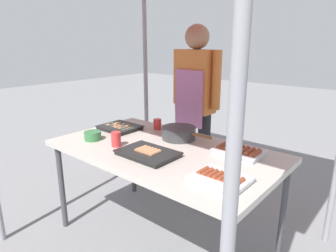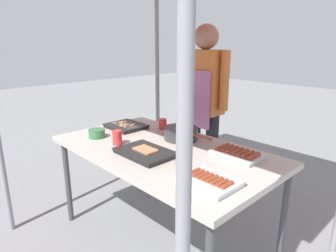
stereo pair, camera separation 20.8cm
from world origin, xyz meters
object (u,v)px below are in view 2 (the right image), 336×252
condiment_bowl (97,133)px  vendor_woman (204,98)px  stall_table (163,155)px  tray_pork_links (145,152)px  drink_cup_by_wok (117,138)px  drink_cup_near_edge (163,124)px  tray_meat_skewers (126,126)px  cooking_wok (181,133)px  tray_grilled_sausages (237,154)px  tray_spring_rolls (209,181)px

condiment_bowl → vendor_woman: bearing=77.3°
stall_table → tray_pork_links: (0.02, -0.18, 0.07)m
drink_cup_by_wok → drink_cup_near_edge: bearing=97.3°
condiment_bowl → tray_meat_skewers: bearing=100.4°
cooking_wok → condiment_bowl: bearing=-137.6°
tray_grilled_sausages → cooking_wok: size_ratio=0.74×
tray_grilled_sausages → condiment_bowl: (-0.99, -0.44, 0.01)m
tray_meat_skewers → tray_pork_links: (0.61, -0.28, 0.00)m
stall_table → vendor_woman: 0.90m
cooking_wok → condiment_bowl: size_ratio=3.30×
drink_cup_by_wok → tray_spring_rolls: bearing=-0.9°
tray_grilled_sausages → drink_cup_near_edge: (-0.81, 0.09, 0.02)m
tray_spring_rolls → cooking_wok: size_ratio=0.71×
tray_meat_skewers → vendor_woman: bearing=67.6°
tray_pork_links → drink_cup_by_wok: bearing=-177.5°
tray_pork_links → tray_grilled_sausages: bearing=42.3°
tray_pork_links → drink_cup_near_edge: size_ratio=4.37×
tray_grilled_sausages → tray_spring_rolls: 0.44m
cooking_wok → drink_cup_by_wok: bearing=-119.4°
stall_table → tray_spring_rolls: 0.62m
drink_cup_near_edge → cooking_wok: bearing=-15.9°
drink_cup_by_wok → tray_grilled_sausages: bearing=29.2°
tray_grilled_sausages → tray_spring_rolls: tray_grilled_sausages is taller
tray_pork_links → tray_spring_rolls: same height
tray_spring_rolls → drink_cup_by_wok: bearing=179.1°
stall_table → tray_meat_skewers: bearing=169.7°
tray_spring_rolls → condiment_bowl: size_ratio=2.33×
stall_table → condiment_bowl: size_ratio=12.62×
tray_meat_skewers → condiment_bowl: size_ratio=2.50×
tray_grilled_sausages → vendor_woman: vendor_woman is taller
tray_meat_skewers → vendor_woman: size_ratio=0.20×
tray_meat_skewers → condiment_bowl: condiment_bowl is taller
stall_table → tray_grilled_sausages: size_ratio=5.17×
drink_cup_near_edge → drink_cup_by_wok: bearing=-82.7°
condiment_bowl → drink_cup_by_wok: bearing=5.0°
cooking_wok → tray_grilled_sausages: bearing=-0.7°
drink_cup_by_wok → vendor_woman: (-0.02, 0.99, 0.16)m
drink_cup_near_edge → drink_cup_by_wok: 0.51m
condiment_bowl → vendor_woman: (0.23, 1.01, 0.18)m
tray_pork_links → cooking_wok: bearing=98.7°
vendor_woman → tray_grilled_sausages: bearing=142.8°
stall_table → tray_meat_skewers: (-0.59, 0.11, 0.07)m
tray_meat_skewers → tray_grilled_sausages: bearing=6.5°
tray_spring_rolls → drink_cup_by_wok: size_ratio=2.81×
cooking_wok → drink_cup_by_wok: size_ratio=3.98×
tray_spring_rolls → vendor_woman: bearing=131.1°
drink_cup_near_edge → vendor_woman: size_ratio=0.05×
cooking_wok → condiment_bowl: cooking_wok is taller
stall_table → condiment_bowl: 0.58m
tray_meat_skewers → vendor_woman: 0.78m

